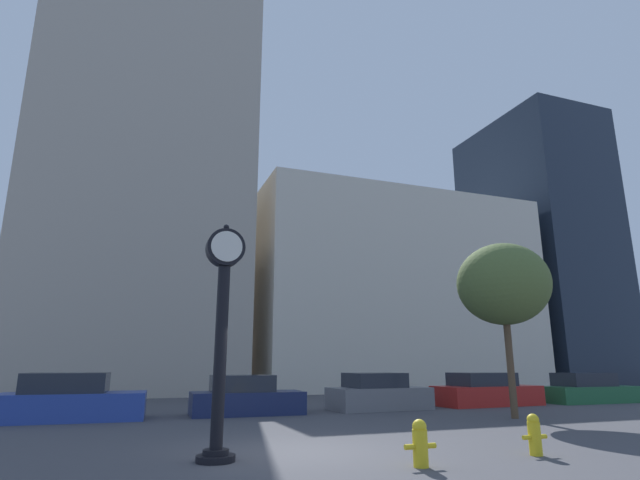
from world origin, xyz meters
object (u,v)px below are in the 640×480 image
Objects in this scene: fire_hydrant_near at (534,434)px; car_grey at (378,394)px; street_clock at (222,323)px; fire_hydrant_far at (420,443)px; car_blue at (70,400)px; bare_tree at (503,284)px; car_red at (486,392)px; car_navy at (246,398)px; car_green at (588,390)px.

car_grey is at bearing 81.10° from fire_hydrant_near.
fire_hydrant_far is (3.34, -1.76, -2.15)m from street_clock.
bare_tree is (13.91, -4.31, 3.88)m from car_blue.
street_clock is 11.72m from car_grey.
car_red reaches higher than fire_hydrant_far.
fire_hydrant_near is 2.77m from fire_hydrant_far.
car_navy is 0.84× the size of car_red.
street_clock is 0.96× the size of car_red.
street_clock is 8.96m from car_navy.
car_navy is at bearing -178.87° from car_green.
bare_tree is at bearing 39.47° from fire_hydrant_far.
bare_tree reaches higher than car_blue.
car_green reaches higher than fire_hydrant_near.
street_clock is 15.79m from car_red.
car_blue is 0.77× the size of bare_tree.
car_grey reaches higher than car_red.
car_green is at bearing 28.31° from bare_tree.
car_green is at bearing -5.98° from car_red.
bare_tree is (-2.47, -4.60, 3.92)m from car_red.
fire_hydrant_near is 0.13× the size of bare_tree.
car_green is (18.52, 8.45, -2.00)m from street_clock.
fire_hydrant_near is (-12.41, -10.00, -0.16)m from car_green.
fire_hydrant_far is 0.14× the size of bare_tree.
street_clock is 11.47m from bare_tree.
fire_hydrant_near is at bearing -127.75° from bare_tree.
bare_tree reaches higher than fire_hydrant_far.
bare_tree is (10.52, 4.15, 1.94)m from street_clock.
car_red is 5.93× the size of fire_hydrant_far.
car_navy is (2.32, 8.42, -1.99)m from street_clock.
car_navy is at bearing 152.46° from bare_tree.
fire_hydrant_far is (6.73, -10.22, -0.21)m from car_blue.
car_grey is 0.88× the size of car_green.
bare_tree is at bearing -121.24° from car_red.
street_clock reaches higher than car_grey.
car_navy is (5.71, -0.03, -0.05)m from car_blue.
street_clock reaches higher than car_navy.
car_blue reaches higher than fire_hydrant_near.
car_navy is 0.67× the size of bare_tree.
fire_hydrant_near is (-6.89, -10.30, -0.18)m from car_red.
car_blue reaches higher than car_grey.
car_blue is 16.38m from car_red.
car_blue is 11.09m from car_grey.
bare_tree reaches higher than street_clock.
car_navy is 0.87× the size of car_green.
bare_tree is (2.82, -4.47, 3.91)m from car_grey.
car_red is at bearing 56.23° from fire_hydrant_near.
car_navy is 4.95× the size of fire_hydrant_far.
car_blue is at bearing 133.49° from fire_hydrant_near.
car_blue is at bearing -178.99° from car_green.
car_green reaches higher than fire_hydrant_far.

